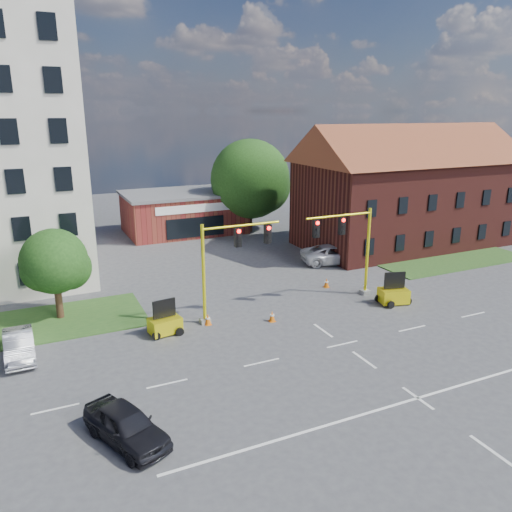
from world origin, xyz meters
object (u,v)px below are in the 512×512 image
(signal_mast_west, at_px, (229,259))
(sedan_dark, at_px, (126,425))
(trailer_east, at_px, (394,294))
(signal_mast_east, at_px, (348,243))
(trailer_west, at_px, (165,324))
(pickup_white, at_px, (334,254))

(signal_mast_west, height_order, sedan_dark, signal_mast_west)
(trailer_east, height_order, sedan_dark, trailer_east)
(signal_mast_east, relative_size, trailer_east, 2.92)
(signal_mast_east, bearing_deg, trailer_west, -177.89)
(pickup_white, bearing_deg, signal_mast_west, 133.40)
(signal_mast_east, xyz_separation_m, pickup_white, (3.87, 7.31, -3.13))
(signal_mast_east, distance_m, sedan_dark, 19.69)
(signal_mast_west, relative_size, trailer_west, 3.06)
(trailer_west, relative_size, sedan_dark, 0.47)
(signal_mast_east, bearing_deg, signal_mast_west, 180.00)
(trailer_west, bearing_deg, signal_mast_east, -7.14)
(trailer_west, xyz_separation_m, pickup_white, (16.84, 7.79, 0.16))
(trailer_west, relative_size, pickup_white, 0.36)
(trailer_east, bearing_deg, pickup_white, 95.13)
(signal_mast_west, relative_size, pickup_white, 1.09)
(sedan_dark, bearing_deg, signal_mast_east, 6.80)
(trailer_east, bearing_deg, signal_mast_east, 149.43)
(trailer_east, bearing_deg, signal_mast_west, -177.12)
(signal_mast_west, xyz_separation_m, trailer_west, (-4.26, -0.48, -3.29))
(pickup_white, bearing_deg, trailer_east, -176.24)
(trailer_west, bearing_deg, pickup_white, 15.57)
(signal_mast_east, relative_size, trailer_west, 3.06)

